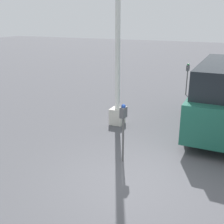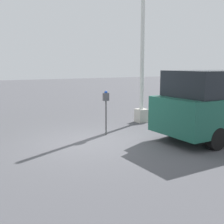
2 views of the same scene
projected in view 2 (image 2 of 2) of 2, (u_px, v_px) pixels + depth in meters
name	position (u px, v px, depth m)	size (l,w,h in m)	color
ground_plane	(94.00, 142.00, 8.66)	(80.00, 80.00, 0.00)	#4C4C51
parking_meter_near	(106.00, 103.00, 9.40)	(0.21, 0.13, 1.51)	#4C4C4C
lamp_post	(142.00, 74.00, 11.46)	(0.44, 0.44, 5.99)	beige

